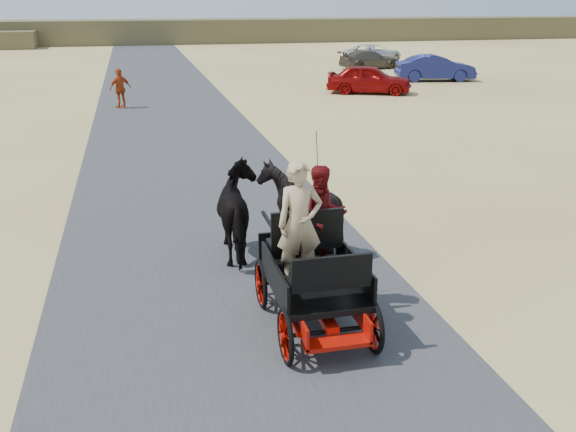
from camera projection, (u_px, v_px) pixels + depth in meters
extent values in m
plane|color=tan|center=(238.00, 308.00, 10.14)|extent=(140.00, 140.00, 0.00)
cube|color=#38383A|center=(238.00, 308.00, 10.13)|extent=(6.00, 140.00, 0.01)
cube|color=brown|center=(142.00, 32.00, 66.79)|extent=(140.00, 6.00, 2.40)
imported|color=black|center=(242.00, 212.00, 11.98)|extent=(0.91, 2.01, 1.70)
imported|color=black|center=(299.00, 208.00, 12.22)|extent=(1.37, 1.54, 1.70)
imported|color=tan|center=(300.00, 224.00, 9.09)|extent=(0.66, 0.43, 1.80)
imported|color=#660C0F|center=(322.00, 216.00, 9.74)|extent=(0.77, 0.60, 1.58)
imported|color=#AA3B13|center=(120.00, 88.00, 28.04)|extent=(1.09, 0.86, 1.73)
imported|color=maroon|center=(369.00, 79.00, 32.37)|extent=(4.56, 3.26, 1.44)
imported|color=navy|center=(435.00, 68.00, 37.19)|extent=(4.71, 2.35, 1.48)
imported|color=brown|center=(369.00, 60.00, 43.57)|extent=(4.47, 2.46, 1.23)
imported|color=silver|center=(373.00, 54.00, 47.10)|extent=(5.39, 4.42, 1.37)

